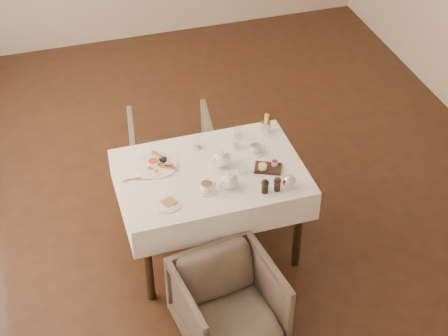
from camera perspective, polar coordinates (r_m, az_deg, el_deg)
name	(u,v)px	position (r m, az deg, el deg)	size (l,w,h in m)	color
table	(211,184)	(4.79, -1.11, -1.31)	(1.28, 0.88, 0.75)	black
armchair_near	(228,304)	(4.49, 0.37, -11.25)	(0.62, 0.64, 0.58)	brown
armchair_far	(172,153)	(5.60, -4.34, 1.24)	(0.66, 0.68, 0.62)	brown
breakfast_plate	(156,165)	(4.77, -5.64, 0.28)	(0.29, 0.29, 0.04)	white
side_plate	(167,205)	(4.46, -4.75, -3.07)	(0.17, 0.17, 0.02)	white
teapot_centre	(222,158)	(4.71, -0.20, 0.82)	(0.17, 0.13, 0.14)	white
teapot_front	(229,180)	(4.54, 0.45, -1.04)	(0.16, 0.12, 0.13)	white
creamer	(234,144)	(4.89, 0.86, 1.99)	(0.06, 0.06, 0.07)	white
teacup_near	(207,188)	(4.54, -1.45, -1.64)	(0.13, 0.13, 0.06)	white
teacup_far	(256,149)	(4.86, 2.65, 1.60)	(0.13, 0.13, 0.06)	white
glass_left	(197,143)	(4.89, -2.23, 2.12)	(0.06, 0.06, 0.09)	silver
glass_mid	(243,168)	(4.67, 1.62, 0.01)	(0.06, 0.06, 0.09)	silver
glass_right	(238,133)	(4.99, 1.16, 2.94)	(0.06, 0.06, 0.09)	silver
condiment_board	(268,167)	(4.73, 3.66, 0.07)	(0.22, 0.19, 0.05)	black
pepper_mill_left	(265,186)	(4.52, 3.43, -1.51)	(0.05, 0.05, 0.11)	black
pepper_mill_right	(277,184)	(4.54, 4.45, -1.32)	(0.05, 0.05, 0.11)	black
silver_pot	(289,180)	(4.56, 5.43, -1.04)	(0.11, 0.09, 0.12)	white
fries_cup	(266,124)	(5.04, 3.50, 3.65)	(0.07, 0.07, 0.15)	silver
cutlery_fork	(138,178)	(4.69, -7.17, -0.83)	(0.02, 0.21, 0.00)	silver
cutlery_knife	(139,180)	(4.68, -7.10, -0.96)	(0.01, 0.17, 0.00)	silver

